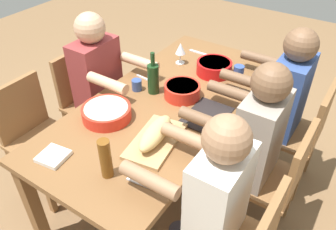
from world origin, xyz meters
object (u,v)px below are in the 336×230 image
object	(u,v)px
chair_near_center	(87,98)
diner_far_right	(210,198)
diner_near_center	(102,81)
beer_bottle	(106,159)
cup_near_center	(136,85)
diner_far_left	(281,97)
chair_far_center	(276,178)
napkin_stack	(53,156)
wine_bottle	(153,78)
wine_glass	(180,49)
chair_far_left	(301,131)
serving_bowl_pasta	(106,112)
serving_bowl_greens	(182,90)
diner_far_center	(252,139)
chair_near_right	(35,133)
serving_bowl_fruit	(214,67)
cup_far_left	(239,72)
bread_loaf	(155,133)
cutting_board	(156,141)
dining_table	(168,112)

from	to	relation	value
chair_near_center	diner_far_right	world-z (taller)	diner_far_right
diner_near_center	diner_far_right	xyz separation A→B (m)	(0.51, 1.16, 0.00)
beer_bottle	cup_near_center	bearing A→B (deg)	-152.92
diner_far_left	diner_far_right	distance (m)	1.03
chair_near_center	chair_far_center	size ratio (longest dim) A/B	1.00
beer_bottle	napkin_stack	bearing A→B (deg)	-77.81
diner_far_left	chair_far_center	distance (m)	0.59
diner_far_right	wine_bottle	xyz separation A→B (m)	(-0.55, -0.72, 0.15)
diner_far_left	wine_glass	distance (m)	0.80
chair_far_left	serving_bowl_pasta	xyz separation A→B (m)	(0.86, -0.98, 0.30)
diner_far_left	diner_far_right	bearing A→B (deg)	0.00
serving_bowl_greens	beer_bottle	xyz separation A→B (m)	(0.79, 0.06, 0.06)
chair_near_center	diner_far_center	world-z (taller)	diner_far_center
diner_near_center	wine_bottle	world-z (taller)	diner_near_center
diner_far_center	cup_near_center	distance (m)	0.84
chair_near_center	chair_near_right	bearing A→B (deg)	0.00
chair_far_left	wine_bottle	world-z (taller)	wine_bottle
wine_glass	napkin_stack	xyz separation A→B (m)	(1.24, -0.01, -0.10)
chair_far_left	serving_bowl_pasta	distance (m)	1.34
serving_bowl_pasta	serving_bowl_fruit	world-z (taller)	serving_bowl_fruit
serving_bowl_pasta	cup_near_center	bearing A→B (deg)	-173.31
serving_bowl_pasta	serving_bowl_fruit	bearing A→B (deg)	160.69
serving_bowl_pasta	cup_far_left	distance (m)	0.98
chair_far_center	bread_loaf	world-z (taller)	same
diner_near_center	cutting_board	world-z (taller)	diner_near_center
dining_table	diner_far_right	distance (m)	0.78
chair_far_center	cup_far_left	xyz separation A→B (m)	(-0.52, -0.51, 0.30)
chair_near_center	cup_far_left	size ratio (longest dim) A/B	9.02
cup_near_center	bread_loaf	bearing A→B (deg)	48.57
diner_far_right	bread_loaf	xyz separation A→B (m)	(-0.15, -0.42, 0.11)
diner_far_left	serving_bowl_greens	xyz separation A→B (m)	(0.42, -0.53, 0.09)
diner_far_center	serving_bowl_pasta	distance (m)	0.87
serving_bowl_greens	cup_near_center	distance (m)	0.31
diner_far_left	diner_near_center	size ratio (longest dim) A/B	1.00
diner_far_center	cutting_board	xyz separation A→B (m)	(0.37, -0.42, 0.05)
serving_bowl_fruit	cutting_board	size ratio (longest dim) A/B	0.63
chair_near_right	serving_bowl_fruit	xyz separation A→B (m)	(-1.00, 0.84, 0.31)
diner_far_center	beer_bottle	xyz separation A→B (m)	(0.69, -0.48, 0.15)
chair_near_right	chair_far_center	bearing A→B (deg)	108.60
diner_far_left	serving_bowl_pasta	xyz separation A→B (m)	(0.86, -0.79, 0.09)
chair_far_center	wine_bottle	xyz separation A→B (m)	(-0.04, -0.91, 0.37)
diner_far_right	beer_bottle	xyz separation A→B (m)	(0.18, -0.48, 0.15)
chair_far_center	serving_bowl_greens	world-z (taller)	chair_far_center
chair_far_center	serving_bowl_greens	size ratio (longest dim) A/B	3.60
diner_far_left	beer_bottle	distance (m)	1.31
serving_bowl_fruit	napkin_stack	size ratio (longest dim) A/B	1.81
cutting_board	beer_bottle	bearing A→B (deg)	-9.93
diner_far_left	diner_far_right	size ratio (longest dim) A/B	1.00
chair_near_center	serving_bowl_pasta	xyz separation A→B (m)	(0.35, 0.55, 0.30)
serving_bowl_greens	dining_table	bearing A→B (deg)	-25.40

